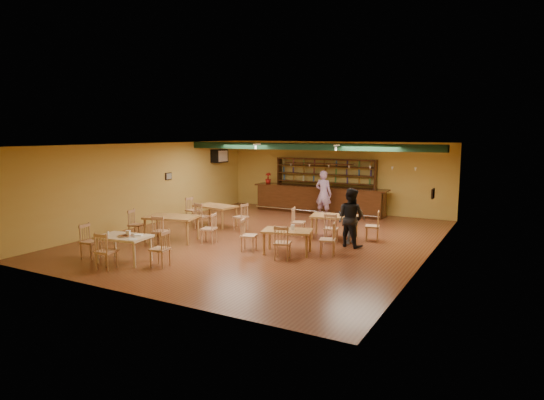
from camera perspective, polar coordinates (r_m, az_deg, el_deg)
The scene contains 23 objects.
floor at distance 15.02m, azimuth -0.54°, elevation -4.68°, with size 12.00×12.00×0.00m, color brown.
ceiling_beam at distance 17.15m, azimuth 4.05°, elevation 6.59°, with size 10.00×0.30×0.25m, color black.
track_rail_left at distance 18.50m, azimuth -0.27°, elevation 6.94°, with size 0.05×2.50×0.05m, color white.
track_rail_right at distance 17.18m, azimuth 9.17°, elevation 6.74°, with size 0.05×2.50×0.05m, color white.
ac_unit at distance 20.79m, azimuth -6.48°, elevation 5.40°, with size 0.34×0.70×0.48m, color white.
picture_left at distance 18.43m, azimuth -12.62°, elevation 2.88°, with size 0.04×0.34×0.28m, color black.
picture_right at distance 13.56m, azimuth 19.20°, elevation 0.76°, with size 0.04×0.34×0.28m, color black.
bar_counter at distance 19.65m, azimuth 5.79°, elevation 0.02°, with size 5.82×0.85×1.13m, color #311809.
back_bar_hutch at distance 20.16m, azimuth 6.52°, elevation 1.86°, with size 4.50×0.40×2.28m, color #311809.
poinsettia at distance 20.63m, azimuth -0.48°, elevation 2.71°, with size 0.27×0.27×0.48m, color maroon.
dining_table_a at distance 17.03m, azimuth -6.94°, elevation -1.91°, with size 1.50×0.90×0.75m, color #A7773B.
dining_table_b at distance 15.05m, azimuth 7.69°, elevation -3.28°, with size 1.49×0.89×0.74m, color #A7773B.
dining_table_c at distance 14.86m, azimuth -12.21°, elevation -3.45°, with size 1.58×0.95×0.79m, color #A7773B.
dining_table_d at distance 13.05m, azimuth 1.90°, elevation -5.14°, with size 1.35×0.81×0.68m, color #A7773B.
near_table at distance 12.77m, azimuth -17.73°, elevation -5.76°, with size 1.32×0.85×0.71m, color beige.
pizza_tray at distance 12.62m, azimuth -17.50°, elevation -4.23°, with size 0.40×0.40×0.01m, color silver.
parmesan_shaker at distance 12.90m, azimuth -19.57°, elevation -3.85°, with size 0.07×0.07×0.11m, color #EAE5C6.
napkin_stack at distance 12.58m, azimuth -16.14°, elevation -4.18°, with size 0.20×0.15×0.03m, color white.
pizza_server at distance 12.55m, azimuth -16.90°, elevation -4.23°, with size 0.32×0.09×0.00m, color silver.
side_plate at distance 12.20m, azimuth -16.76°, elevation -4.64°, with size 0.22×0.22×0.01m, color white.
patron_bar at distance 18.64m, azimuth 6.35°, elevation 0.75°, with size 0.69×0.45×1.89m, color #9251AF.
patron_right_a at distance 13.95m, azimuth 9.62°, elevation -2.13°, with size 0.85×0.66×1.75m, color black.
patron_right_b at distance 14.33m, azimuth 9.83°, elevation -2.41°, with size 0.87×0.36×1.48m, color gray.
Camera 1 is at (7.16, -12.78, 3.35)m, focal length 30.60 mm.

